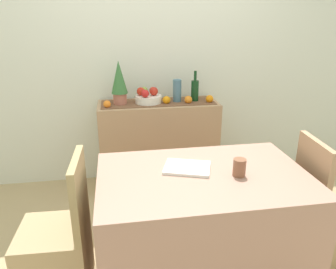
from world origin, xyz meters
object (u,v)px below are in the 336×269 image
object	(u,v)px
sideboard_console	(159,145)
potted_plant	(119,81)
ceramic_vase	(177,91)
open_book	(187,168)
wine_bottle	(195,90)
fruit_bowl	(148,99)
chair_near_window	(58,255)
coffee_cup	(239,167)
chair_by_corner	(326,225)
dining_table	(201,226)

from	to	relation	value
sideboard_console	potted_plant	bearing A→B (deg)	180.00
ceramic_vase	open_book	distance (m)	1.23
wine_bottle	ceramic_vase	distance (m)	0.17
open_book	fruit_bowl	bearing A→B (deg)	114.18
chair_near_window	potted_plant	bearing A→B (deg)	70.88
open_book	coffee_cup	xyz separation A→B (m)	(0.28, -0.14, 0.04)
sideboard_console	fruit_bowl	xyz separation A→B (m)	(-0.09, 0.00, 0.47)
sideboard_console	chair_near_window	bearing A→B (deg)	-122.03
coffee_cup	chair_near_window	xyz separation A→B (m)	(-1.10, 0.05, -0.53)
sideboard_console	coffee_cup	size ratio (longest dim) A/B	10.60
fruit_bowl	ceramic_vase	bearing A→B (deg)	0.00
fruit_bowl	ceramic_vase	xyz separation A→B (m)	(0.27, 0.00, 0.07)
ceramic_vase	fruit_bowl	bearing A→B (deg)	180.00
sideboard_console	chair_near_window	size ratio (longest dim) A/B	1.26
open_book	chair_by_corner	size ratio (longest dim) A/B	0.31
chair_by_corner	fruit_bowl	bearing A→B (deg)	130.56
sideboard_console	dining_table	world-z (taller)	sideboard_console
fruit_bowl	chair_by_corner	world-z (taller)	fruit_bowl
fruit_bowl	chair_near_window	size ratio (longest dim) A/B	0.27
fruit_bowl	chair_by_corner	xyz separation A→B (m)	(1.09, -1.28, -0.63)
open_book	chair_by_corner	bearing A→B (deg)	14.26
open_book	coffee_cup	world-z (taller)	coffee_cup
ceramic_vase	dining_table	xyz separation A→B (m)	(-0.08, -1.28, -0.59)
wine_bottle	chair_by_corner	world-z (taller)	wine_bottle
potted_plant	chair_near_window	xyz separation A→B (m)	(-0.44, -1.28, -0.80)
potted_plant	open_book	size ratio (longest dim) A/B	1.43
coffee_cup	chair_by_corner	size ratio (longest dim) A/B	0.12
wine_bottle	coffee_cup	xyz separation A→B (m)	(-0.05, -1.33, -0.17)
dining_table	potted_plant	bearing A→B (deg)	109.65
open_book	chair_near_window	distance (m)	0.95
open_book	chair_near_window	bearing A→B (deg)	-155.33
fruit_bowl	ceramic_vase	world-z (taller)	ceramic_vase
wine_bottle	potted_plant	distance (m)	0.72
fruit_bowl	chair_near_window	xyz separation A→B (m)	(-0.71, -1.28, -0.63)
ceramic_vase	dining_table	distance (m)	1.41
ceramic_vase	coffee_cup	world-z (taller)	ceramic_vase
fruit_bowl	open_book	bearing A→B (deg)	-84.75
fruit_bowl	chair_near_window	bearing A→B (deg)	-118.92
ceramic_vase	sideboard_console	bearing A→B (deg)	180.00
sideboard_console	potted_plant	size ratio (longest dim) A/B	2.82
ceramic_vase	coffee_cup	xyz separation A→B (m)	(0.12, -1.33, -0.17)
potted_plant	chair_near_window	bearing A→B (deg)	-109.12
potted_plant	chair_near_window	distance (m)	1.57
ceramic_vase	chair_by_corner	distance (m)	1.67
ceramic_vase	chair_near_window	xyz separation A→B (m)	(-0.98, -1.28, -0.70)
wine_bottle	coffee_cup	size ratio (longest dim) A/B	2.72
wine_bottle	ceramic_vase	xyz separation A→B (m)	(-0.17, 0.00, -0.00)
potted_plant	dining_table	size ratio (longest dim) A/B	0.32
wine_bottle	chair_by_corner	distance (m)	1.59
sideboard_console	potted_plant	xyz separation A→B (m)	(-0.36, 0.00, 0.64)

